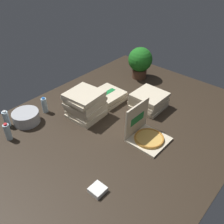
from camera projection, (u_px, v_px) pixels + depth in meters
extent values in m
cube|color=#2D2319|center=(118.00, 127.00, 2.79)|extent=(3.20, 2.40, 0.02)
cube|color=beige|center=(149.00, 140.00, 2.58)|extent=(0.36, 0.36, 0.02)
cylinder|color=gold|center=(149.00, 138.00, 2.56)|extent=(0.31, 0.31, 0.02)
torus|color=#B1712A|center=(149.00, 138.00, 2.56)|extent=(0.31, 0.31, 0.02)
cube|color=beige|center=(137.00, 119.00, 2.56)|extent=(0.36, 0.03, 0.36)
cube|color=#197A38|center=(137.00, 119.00, 2.55)|extent=(0.22, 0.01, 0.09)
cube|color=beige|center=(108.00, 99.00, 3.20)|extent=(0.37, 0.37, 0.04)
cube|color=beige|center=(107.00, 96.00, 3.19)|extent=(0.37, 0.37, 0.04)
cube|color=beige|center=(108.00, 94.00, 3.15)|extent=(0.37, 0.37, 0.04)
cube|color=#197A38|center=(108.00, 92.00, 3.14)|extent=(0.24, 0.07, 0.00)
cube|color=beige|center=(86.00, 114.00, 2.92)|extent=(0.38, 0.38, 0.04)
cube|color=#197A38|center=(86.00, 113.00, 2.91)|extent=(0.24, 0.08, 0.00)
cube|color=beige|center=(87.00, 112.00, 2.90)|extent=(0.36, 0.36, 0.04)
cube|color=beige|center=(86.00, 108.00, 2.89)|extent=(0.37, 0.37, 0.04)
cube|color=beige|center=(86.00, 106.00, 2.86)|extent=(0.40, 0.40, 0.04)
cube|color=beige|center=(84.00, 103.00, 2.84)|extent=(0.40, 0.40, 0.04)
cube|color=beige|center=(85.00, 100.00, 2.82)|extent=(0.38, 0.38, 0.04)
cube|color=beige|center=(83.00, 97.00, 2.79)|extent=(0.37, 0.37, 0.04)
cube|color=beige|center=(84.00, 94.00, 2.77)|extent=(0.39, 0.39, 0.04)
cube|color=beige|center=(148.00, 106.00, 3.07)|extent=(0.37, 0.37, 0.04)
cube|color=#197A38|center=(149.00, 104.00, 3.06)|extent=(0.24, 0.07, 0.00)
cube|color=beige|center=(148.00, 103.00, 3.06)|extent=(0.38, 0.38, 0.04)
cube|color=#197A38|center=(148.00, 101.00, 3.05)|extent=(0.24, 0.08, 0.00)
cube|color=beige|center=(149.00, 100.00, 3.03)|extent=(0.37, 0.37, 0.04)
cube|color=beige|center=(149.00, 97.00, 3.01)|extent=(0.38, 0.38, 0.04)
cube|color=#197A38|center=(149.00, 96.00, 3.00)|extent=(0.24, 0.07, 0.00)
cube|color=beige|center=(150.00, 95.00, 2.98)|extent=(0.36, 0.36, 0.04)
cylinder|color=#B7BABF|center=(26.00, 117.00, 2.80)|extent=(0.30, 0.30, 0.13)
cylinder|color=silver|center=(6.00, 119.00, 2.73)|extent=(0.06, 0.06, 0.19)
cylinder|color=white|center=(4.00, 112.00, 2.67)|extent=(0.04, 0.04, 0.02)
cylinder|color=silver|center=(45.00, 105.00, 2.95)|extent=(0.06, 0.06, 0.19)
cylinder|color=blue|center=(43.00, 98.00, 2.89)|extent=(0.04, 0.04, 0.02)
cylinder|color=silver|center=(8.00, 132.00, 2.55)|extent=(0.06, 0.06, 0.19)
cylinder|color=red|center=(5.00, 124.00, 2.49)|extent=(0.04, 0.04, 0.02)
cylinder|color=#513323|center=(139.00, 73.00, 3.69)|extent=(0.21, 0.21, 0.14)
sphere|color=#1D6A1D|center=(140.00, 59.00, 3.56)|extent=(0.35, 0.35, 0.35)
cube|color=white|center=(98.00, 190.00, 2.06)|extent=(0.13, 0.13, 0.04)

